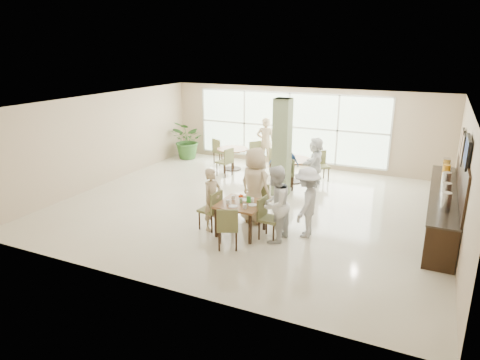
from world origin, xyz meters
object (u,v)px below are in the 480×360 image
at_px(teen_standing, 307,202).
at_px(adult_standing, 265,142).
at_px(potted_plant, 188,140).
at_px(adult_a, 284,165).
at_px(round_table_left, 233,153).
at_px(buffet_counter, 443,207).
at_px(teen_left, 212,199).
at_px(teen_far, 255,185).
at_px(teen_right, 275,204).
at_px(round_table_right, 293,164).
at_px(adult_b, 315,162).
at_px(main_table, 241,207).

xyz_separation_m(teen_standing, adult_standing, (-3.03, 5.12, 0.08)).
bearing_deg(potted_plant, adult_a, -23.24).
relative_size(round_table_left, adult_a, 0.71).
bearing_deg(buffet_counter, teen_left, -154.68).
height_order(round_table_left, adult_standing, adult_standing).
relative_size(teen_standing, adult_standing, 0.91).
distance_m(buffet_counter, teen_far, 4.47).
distance_m(teen_right, teen_standing, 0.78).
height_order(buffet_counter, potted_plant, buffet_counter).
bearing_deg(round_table_right, potted_plant, 166.16).
bearing_deg(potted_plant, buffet_counter, -19.46).
xyz_separation_m(adult_a, adult_b, (0.77, 0.74, 0.00)).
relative_size(main_table, teen_standing, 0.61).
relative_size(potted_plant, teen_right, 0.84).
distance_m(main_table, teen_left, 0.72).
bearing_deg(teen_right, adult_b, -170.52).
bearing_deg(teen_left, adult_a, 4.99).
relative_size(main_table, adult_standing, 0.56).
height_order(main_table, adult_a, adult_a).
bearing_deg(buffet_counter, teen_far, -160.84).
bearing_deg(teen_right, potted_plant, -128.53).
bearing_deg(teen_standing, adult_standing, -150.92).
bearing_deg(teen_left, potted_plant, 49.43).
relative_size(teen_standing, adult_b, 1.06).
xyz_separation_m(teen_left, adult_standing, (-0.93, 5.68, 0.14)).
bearing_deg(teen_standing, round_table_left, -139.04).
bearing_deg(potted_plant, main_table, -48.96).
relative_size(adult_a, adult_b, 1.00).
relative_size(buffet_counter, adult_a, 3.08).
bearing_deg(teen_standing, teen_right, -46.77).
distance_m(teen_far, adult_b, 3.47).
bearing_deg(teen_far, teen_left, 71.17).
height_order(teen_standing, adult_a, teen_standing).
xyz_separation_m(buffet_counter, teen_standing, (-2.82, -1.76, 0.26)).
bearing_deg(round_table_left, teen_right, -55.07).
height_order(main_table, teen_standing, teen_standing).
xyz_separation_m(buffet_counter, potted_plant, (-8.94, 3.16, 0.17)).
distance_m(round_table_left, adult_standing, 1.26).
relative_size(round_table_left, adult_b, 0.71).
xyz_separation_m(adult_b, adult_standing, (-2.21, 1.40, 0.12)).
bearing_deg(main_table, adult_standing, 106.21).
distance_m(round_table_right, teen_left, 4.40).
relative_size(potted_plant, adult_standing, 0.82).
relative_size(teen_left, adult_a, 0.98).
height_order(round_table_right, teen_left, teen_left).
height_order(buffet_counter, adult_b, buffet_counter).
xyz_separation_m(teen_standing, adult_b, (-0.82, 3.72, -0.05)).
xyz_separation_m(round_table_left, adult_b, (3.12, -0.57, 0.19)).
bearing_deg(teen_right, teen_standing, 140.72).
xyz_separation_m(potted_plant, adult_a, (4.53, -1.95, 0.04)).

